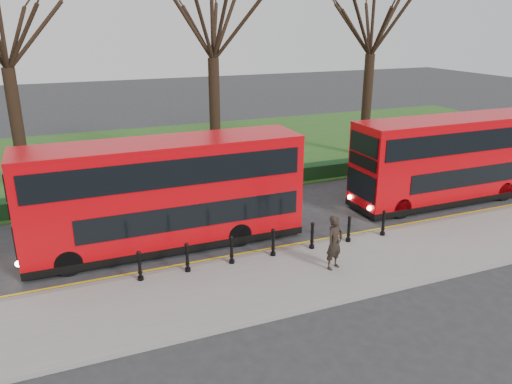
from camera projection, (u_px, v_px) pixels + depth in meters
name	position (u px, v px, depth m)	size (l,w,h in m)	color
ground	(248.00, 246.00, 19.31)	(120.00, 120.00, 0.00)	#28282B
pavement	(280.00, 280.00, 16.66)	(60.00, 4.00, 0.15)	gray
kerb	(258.00, 255.00, 18.41)	(60.00, 0.25, 0.16)	slate
grass_verge	(163.00, 155.00, 32.40)	(60.00, 18.00, 0.06)	#274D19
hedge	(198.00, 186.00, 25.12)	(60.00, 0.90, 0.80)	black
yellow_line_outer	(254.00, 254.00, 18.69)	(60.00, 0.10, 0.01)	yellow
yellow_line_inner	(252.00, 252.00, 18.87)	(60.00, 0.10, 0.01)	yellow
tree_left	(1.00, 22.00, 22.48)	(7.23, 7.23, 11.30)	black
tree_mid	(212.00, 17.00, 26.01)	(7.43, 7.43, 11.61)	black
tree_right	(373.00, 18.00, 29.63)	(7.41, 7.41, 11.58)	black
bollard_row	(273.00, 243.00, 18.08)	(9.76, 0.15, 1.00)	black
bus_lead	(165.00, 195.00, 18.69)	(10.42, 2.40, 4.15)	red
bus_rear	(453.00, 160.00, 23.60)	(10.17, 2.34, 4.04)	red
pedestrian	(335.00, 243.00, 17.01)	(0.70, 0.46, 1.92)	black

